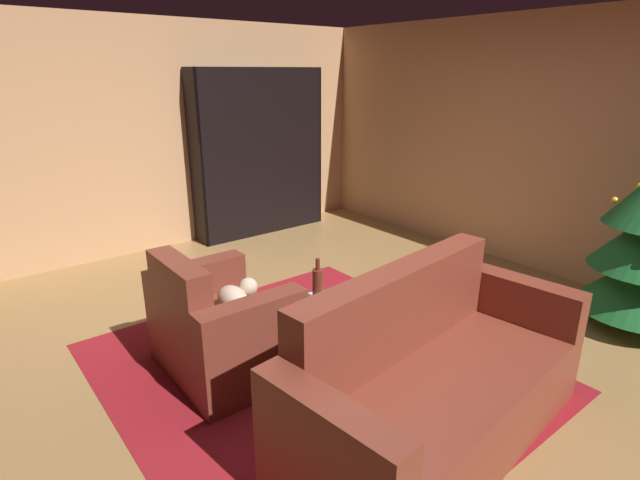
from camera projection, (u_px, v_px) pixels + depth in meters
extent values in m
plane|color=#9A7343|center=(342.00, 351.00, 3.69)|extent=(7.37, 7.37, 0.00)
cube|color=tan|center=(550.00, 147.00, 4.86)|extent=(6.26, 0.06, 2.52)
cube|color=tan|center=(163.00, 138.00, 5.58)|extent=(0.06, 5.41, 2.52)
cube|color=maroon|center=(313.00, 367.00, 3.49)|extent=(2.79, 2.58, 0.01)
cube|color=black|center=(266.00, 154.00, 6.05)|extent=(0.03, 1.72, 2.02)
cube|color=black|center=(313.00, 147.00, 6.66)|extent=(0.33, 0.02, 2.02)
cube|color=black|center=(196.00, 160.00, 5.67)|extent=(0.33, 0.03, 2.02)
cube|color=black|center=(262.00, 229.00, 6.49)|extent=(0.30, 1.67, 0.03)
cube|color=black|center=(261.00, 204.00, 6.38)|extent=(0.30, 1.67, 0.03)
cube|color=black|center=(260.00, 179.00, 6.27)|extent=(0.30, 1.67, 0.02)
cube|color=black|center=(259.00, 153.00, 6.17)|extent=(0.30, 1.67, 0.02)
cube|color=black|center=(258.00, 126.00, 6.06)|extent=(0.30, 1.67, 0.02)
cube|color=black|center=(257.00, 97.00, 5.95)|extent=(0.30, 1.67, 0.02)
cube|color=black|center=(256.00, 68.00, 5.84)|extent=(0.30, 1.67, 0.03)
cube|color=black|center=(255.00, 182.00, 6.38)|extent=(0.05, 0.85, 0.53)
cube|color=black|center=(256.00, 182.00, 6.36)|extent=(0.03, 0.88, 0.56)
cube|color=#15478C|center=(308.00, 209.00, 6.93)|extent=(0.23, 0.03, 0.24)
cube|color=red|center=(306.00, 208.00, 6.91)|extent=(0.23, 0.03, 0.28)
cube|color=orange|center=(303.00, 212.00, 6.92)|extent=(0.18, 0.03, 0.17)
cube|color=gold|center=(300.00, 210.00, 6.91)|extent=(0.15, 0.03, 0.22)
cube|color=#452F21|center=(298.00, 210.00, 6.88)|extent=(0.15, 0.04, 0.24)
cube|color=red|center=(296.00, 210.00, 6.83)|extent=(0.19, 0.04, 0.26)
cube|color=#3F301E|center=(292.00, 213.00, 6.82)|extent=(0.17, 0.04, 0.19)
cube|color=#413F19|center=(290.00, 211.00, 6.77)|extent=(0.20, 0.05, 0.27)
cube|color=#2F8E37|center=(307.00, 138.00, 6.61)|extent=(0.22, 0.04, 0.20)
cube|color=#1B517F|center=(303.00, 139.00, 6.58)|extent=(0.23, 0.05, 0.18)
cube|color=#C1AA8C|center=(299.00, 136.00, 6.54)|extent=(0.21, 0.05, 0.27)
cube|color=#B5A48F|center=(297.00, 137.00, 6.52)|extent=(0.21, 0.03, 0.25)
cube|color=teal|center=(295.00, 137.00, 6.48)|extent=(0.23, 0.04, 0.26)
cube|color=teal|center=(291.00, 137.00, 6.47)|extent=(0.20, 0.03, 0.27)
cube|color=#81558D|center=(289.00, 139.00, 6.44)|extent=(0.23, 0.05, 0.22)
cube|color=#BDAE9F|center=(286.00, 141.00, 6.42)|extent=(0.22, 0.04, 0.18)
cube|color=tan|center=(283.00, 141.00, 6.38)|extent=(0.23, 0.04, 0.20)
cube|color=orange|center=(308.00, 113.00, 6.54)|extent=(0.19, 0.03, 0.19)
cube|color=#AC9A9F|center=(305.00, 112.00, 6.52)|extent=(0.17, 0.04, 0.22)
cube|color=#4B322A|center=(302.00, 111.00, 6.48)|extent=(0.18, 0.04, 0.24)
cube|color=teal|center=(300.00, 113.00, 6.45)|extent=(0.21, 0.03, 0.19)
cube|color=red|center=(297.00, 114.00, 6.45)|extent=(0.16, 0.03, 0.18)
cube|color=#92569B|center=(294.00, 112.00, 6.43)|extent=(0.15, 0.03, 0.23)
cube|color=#29774D|center=(306.00, 86.00, 6.40)|extent=(0.23, 0.03, 0.20)
cube|color=#80599A|center=(303.00, 86.00, 6.37)|extent=(0.23, 0.04, 0.20)
cube|color=orange|center=(301.00, 84.00, 6.33)|extent=(0.23, 0.03, 0.27)
cube|color=tan|center=(296.00, 83.00, 6.33)|extent=(0.16, 0.04, 0.28)
cube|color=tan|center=(294.00, 86.00, 6.29)|extent=(0.21, 0.04, 0.22)
cube|color=orange|center=(292.00, 84.00, 6.25)|extent=(0.23, 0.04, 0.26)
cube|color=#B4968E|center=(287.00, 85.00, 6.24)|extent=(0.19, 0.05, 0.23)
cube|color=red|center=(284.00, 84.00, 6.21)|extent=(0.18, 0.03, 0.26)
cube|color=brown|center=(225.00, 341.00, 3.42)|extent=(0.64, 0.74, 0.42)
cube|color=brown|center=(180.00, 294.00, 3.11)|extent=(0.64, 0.17, 0.45)
cube|color=brown|center=(254.00, 350.00, 3.08)|extent=(0.17, 0.73, 0.67)
cube|color=brown|center=(199.00, 305.00, 3.67)|extent=(0.17, 0.73, 0.67)
ellipsoid|color=tan|center=(233.00, 299.00, 3.35)|extent=(0.28, 0.18, 0.18)
sphere|color=tan|center=(248.00, 287.00, 3.41)|extent=(0.13, 0.13, 0.13)
cube|color=brown|center=(439.00, 407.00, 2.74)|extent=(0.98, 1.68, 0.44)
cube|color=brown|center=(397.00, 311.00, 2.79)|extent=(0.35, 1.61, 0.52)
cube|color=brown|center=(328.00, 473.00, 2.10)|extent=(0.82, 0.25, 0.72)
cube|color=brown|center=(513.00, 329.00, 3.28)|extent=(0.82, 0.25, 0.72)
cylinder|color=black|center=(350.00, 355.00, 3.22)|extent=(0.04, 0.04, 0.45)
cylinder|color=black|center=(338.00, 331.00, 3.52)|extent=(0.04, 0.04, 0.45)
cylinder|color=black|center=(305.00, 348.00, 3.31)|extent=(0.04, 0.04, 0.45)
cylinder|color=silver|center=(332.00, 313.00, 3.27)|extent=(0.67, 0.67, 0.02)
cube|color=gray|center=(333.00, 314.00, 3.21)|extent=(0.21, 0.12, 0.03)
cube|color=gray|center=(333.00, 310.00, 3.20)|extent=(0.21, 0.12, 0.03)
cube|color=#264B86|center=(332.00, 307.00, 3.19)|extent=(0.16, 0.12, 0.02)
cube|color=#3A7F53|center=(334.00, 304.00, 3.19)|extent=(0.18, 0.11, 0.02)
cube|color=red|center=(332.00, 301.00, 3.19)|extent=(0.16, 0.14, 0.02)
cube|color=gray|center=(332.00, 298.00, 3.17)|extent=(0.21, 0.15, 0.02)
cylinder|color=#5C2214|center=(318.00, 285.00, 3.38)|extent=(0.07, 0.07, 0.23)
cylinder|color=#5C2214|center=(318.00, 264.00, 3.33)|extent=(0.03, 0.03, 0.08)
cylinder|color=brown|center=(633.00, 317.00, 4.03)|extent=(0.08, 0.08, 0.16)
sphere|color=yellow|center=(615.00, 200.00, 3.91)|extent=(0.05, 0.05, 0.05)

